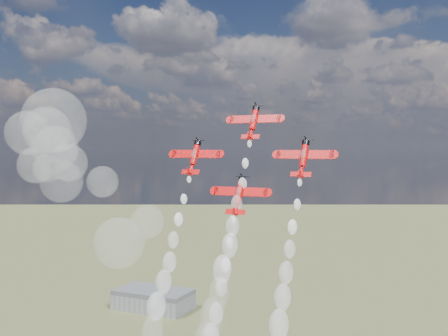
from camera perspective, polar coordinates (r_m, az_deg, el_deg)
hangar at (r=365.86m, az=-7.68°, el=-13.96°), size 50.00×28.00×13.00m
plane_lead at (r=130.35m, az=3.23°, el=5.08°), size 13.47×6.97×8.84m
plane_left at (r=131.78m, az=-3.23°, el=1.26°), size 13.47×6.97×8.84m
plane_right at (r=121.36m, az=8.66°, el=1.16°), size 13.47×6.97×8.84m
plane_slot at (r=122.06m, az=1.65°, el=-2.91°), size 13.47×6.97×8.84m
smoke_trail_lead at (r=115.71m, az=-0.71°, el=-13.68°), size 5.18×25.66×44.36m
smoke_trail_left at (r=121.24m, az=-7.93°, el=-17.46°), size 5.26×24.93×45.30m
drifted_smoke_cloud at (r=192.80m, az=-17.18°, el=1.21°), size 63.12×35.26×59.42m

